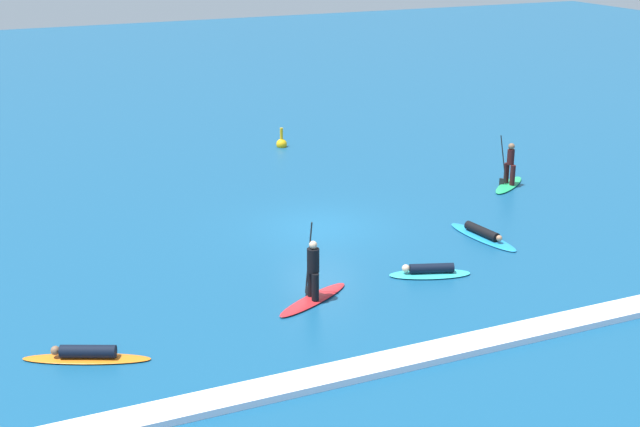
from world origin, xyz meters
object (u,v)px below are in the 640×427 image
object	(u,v)px
surfer_on_blue_board	(483,234)
marker_buoy	(282,143)
surfer_on_red_board	(313,284)
surfer_on_green_board	(509,176)
surfer_on_orange_board	(86,355)
surfer_on_teal_board	(429,271)

from	to	relation	value
surfer_on_blue_board	marker_buoy	distance (m)	14.08
surfer_on_red_board	surfer_on_green_board	xyz separation A→B (m)	(11.54, 6.82, -0.09)
surfer_on_green_board	surfer_on_red_board	bearing A→B (deg)	-5.90
surfer_on_orange_board	surfer_on_blue_board	size ratio (longest dim) A/B	0.96
surfer_on_teal_board	surfer_on_blue_board	world-z (taller)	same
surfer_on_green_board	surfer_on_blue_board	distance (m)	6.23
marker_buoy	surfer_on_blue_board	bearing A→B (deg)	-83.01
surfer_on_red_board	surfer_on_blue_board	world-z (taller)	surfer_on_red_board
surfer_on_teal_board	surfer_on_orange_board	size ratio (longest dim) A/B	0.83
surfer_on_green_board	surfer_on_teal_board	bearing A→B (deg)	4.44
surfer_on_blue_board	surfer_on_red_board	bearing A→B (deg)	-79.59
surfer_on_red_board	surfer_on_orange_board	bearing A→B (deg)	159.47
surfer_on_blue_board	surfer_on_orange_board	bearing A→B (deg)	-84.07
surfer_on_green_board	surfer_on_orange_board	world-z (taller)	surfer_on_green_board
surfer_on_red_board	surfer_on_teal_board	bearing A→B (deg)	-24.89
surfer_on_red_board	surfer_on_orange_board	size ratio (longest dim) A/B	0.90
surfer_on_teal_board	surfer_on_green_board	size ratio (longest dim) A/B	1.05
surfer_on_orange_board	marker_buoy	size ratio (longest dim) A/B	3.05
surfer_on_red_board	marker_buoy	xyz separation A→B (m)	(5.55, 16.27, -0.36)
surfer_on_green_board	marker_buoy	size ratio (longest dim) A/B	2.42
surfer_on_red_board	surfer_on_blue_board	size ratio (longest dim) A/B	0.87
surfer_on_teal_board	surfer_on_green_board	distance (m)	10.05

